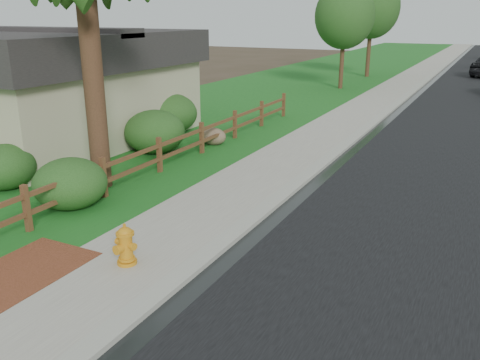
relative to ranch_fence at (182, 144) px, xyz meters
The scene contains 17 objects.
ground 7.37m from the ranch_fence, 60.64° to the right, with size 120.00×120.00×0.00m, color #3A2F1F.
curb 28.88m from the ranch_fence, 82.04° to the left, with size 0.40×90.00×0.12m, color gray.
wet_gutter 28.94m from the ranch_fence, 81.35° to the left, with size 0.50×90.00×0.00m, color black.
sidewalk 28.73m from the ranch_fence, 84.61° to the left, with size 2.20×90.00×0.10m, color gray.
grass_strip 28.62m from the ranch_fence, 88.40° to the left, with size 1.60×90.00×0.06m, color #17531A.
lawn_near 28.94m from the ranch_fence, 98.75° to the left, with size 9.00×90.00×0.04m, color #17531A.
brick_patch 7.55m from the ranch_fence, 79.29° to the right, with size 1.60×2.40×0.11m, color brown.
ranch_fence is the anchor object (origin of this frame).
house 7.57m from the ranch_fence, behind, with size 10.60×9.60×4.05m.
fire_hydrant 6.95m from the ranch_fence, 65.46° to the right, with size 0.52×0.42×0.79m.
boulder 2.53m from the ranch_fence, 96.85° to the left, with size 0.95×0.71×0.63m, color brown.
shrub_a 5.08m from the ranch_fence, 124.77° to the right, with size 1.63×1.63×1.22m, color #1D4619.
shrub_b 4.45m from the ranch_fence, 93.87° to the right, with size 1.76×1.76×1.23m, color #1D4619.
shrub_c 1.68m from the ranch_fence, 155.60° to the left, with size 2.02×2.02×1.46m, color #1D4619.
shrub_d 4.28m from the ranch_fence, 130.89° to the left, with size 2.38×2.38×1.62m, color #1D4619.
tree_near_left 18.94m from the ranch_fence, 90.93° to the left, with size 3.58×3.58×6.35m.
tree_mid_left 26.02m from the ranch_fence, 90.74° to the left, with size 3.97×3.97×7.11m.
Camera 1 is at (4.95, -6.50, 4.49)m, focal length 38.00 mm.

